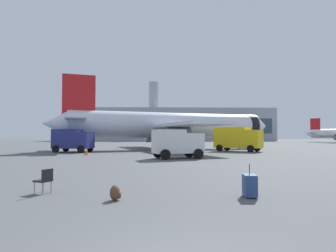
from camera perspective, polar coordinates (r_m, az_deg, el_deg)
airplane_at_gate at (r=44.30m, az=0.33°, el=0.12°), size 35.00×31.96×10.50m
service_truck at (r=38.41m, az=-18.16°, el=-2.51°), size 5.18×3.45×2.90m
fuel_truck at (r=39.61m, az=13.43°, el=-2.30°), size 6.24×5.51×3.20m
cargo_van at (r=26.27m, az=1.81°, el=-3.23°), size 4.79×3.39×2.60m
safety_cone_near at (r=44.17m, az=9.88°, el=-4.19°), size 0.44×0.44×0.62m
safety_cone_mid at (r=32.80m, az=-15.65°, el=-4.73°), size 0.44×0.44×0.83m
safety_cone_far at (r=53.32m, az=-1.37°, el=-3.81°), size 0.44×0.44×0.67m
rolling_suitcase at (r=10.21m, az=15.68°, el=-11.09°), size 0.47×0.68×1.10m
traveller_backpack at (r=9.53m, az=-10.24°, el=-12.76°), size 0.36×0.40×0.48m
gate_chair at (r=11.30m, az=-23.00°, el=-9.57°), size 0.64×0.64×0.86m
terminal_building at (r=128.08m, az=0.32°, el=0.25°), size 88.46×17.86×25.83m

